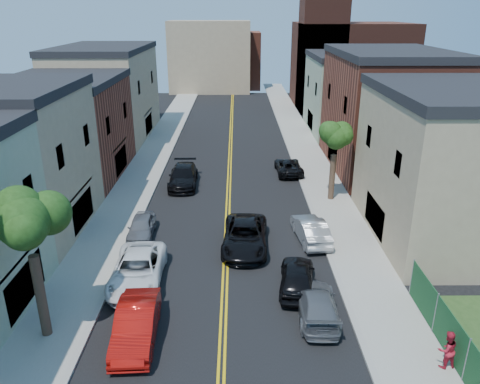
{
  "coord_description": "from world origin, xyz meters",
  "views": [
    {
      "loc": [
        0.64,
        -3.34,
        13.74
      ],
      "look_at": [
        0.88,
        26.68,
        2.0
      ],
      "focal_mm": 34.98,
      "sensor_mm": 36.0,
      "label": 1
    }
  ],
  "objects_px": {
    "grey_car_right": "(317,304)",
    "dark_car_right_far": "(289,166)",
    "grey_car_left": "(141,227)",
    "black_car_left": "(183,176)",
    "black_car_right": "(297,277)",
    "silver_car_right": "(311,230)",
    "black_suv_lane": "(245,236)",
    "pedestrian_right": "(447,350)",
    "red_sedan": "(136,324)",
    "white_pickup": "(138,270)"
  },
  "relations": [
    {
      "from": "grey_car_left",
      "to": "black_car_left",
      "type": "xyz_separation_m",
      "value": [
        1.7,
        9.46,
        0.14
      ]
    },
    {
      "from": "black_car_left",
      "to": "grey_car_right",
      "type": "xyz_separation_m",
      "value": [
        8.26,
        -18.01,
        -0.14
      ]
    },
    {
      "from": "white_pickup",
      "to": "grey_car_left",
      "type": "bearing_deg",
      "value": 96.79
    },
    {
      "from": "grey_car_right",
      "to": "pedestrian_right",
      "type": "bearing_deg",
      "value": 144.42
    },
    {
      "from": "black_suv_lane",
      "to": "pedestrian_right",
      "type": "distance_m",
      "value": 13.21
    },
    {
      "from": "silver_car_right",
      "to": "pedestrian_right",
      "type": "relative_size",
      "value": 2.72
    },
    {
      "from": "grey_car_right",
      "to": "black_suv_lane",
      "type": "bearing_deg",
      "value": -62.28
    },
    {
      "from": "white_pickup",
      "to": "dark_car_right_far",
      "type": "distance_m",
      "value": 20.59
    },
    {
      "from": "dark_car_right_far",
      "to": "pedestrian_right",
      "type": "bearing_deg",
      "value": 96.83
    },
    {
      "from": "grey_car_left",
      "to": "black_car_left",
      "type": "height_order",
      "value": "black_car_left"
    },
    {
      "from": "white_pickup",
      "to": "pedestrian_right",
      "type": "xyz_separation_m",
      "value": [
        13.75,
        -6.62,
        0.2
      ]
    },
    {
      "from": "grey_car_right",
      "to": "silver_car_right",
      "type": "height_order",
      "value": "silver_car_right"
    },
    {
      "from": "black_suv_lane",
      "to": "grey_car_left",
      "type": "bearing_deg",
      "value": 169.44
    },
    {
      "from": "red_sedan",
      "to": "white_pickup",
      "type": "bearing_deg",
      "value": 97.5
    },
    {
      "from": "silver_car_right",
      "to": "pedestrian_right",
      "type": "xyz_separation_m",
      "value": [
        3.77,
        -11.51,
        0.24
      ]
    },
    {
      "from": "pedestrian_right",
      "to": "black_car_left",
      "type": "bearing_deg",
      "value": -69.22
    },
    {
      "from": "black_car_left",
      "to": "grey_car_right",
      "type": "relative_size",
      "value": 1.21
    },
    {
      "from": "white_pickup",
      "to": "black_car_right",
      "type": "bearing_deg",
      "value": -6.49
    },
    {
      "from": "grey_car_right",
      "to": "dark_car_right_far",
      "type": "distance_m",
      "value": 21.05
    },
    {
      "from": "white_pickup",
      "to": "pedestrian_right",
      "type": "distance_m",
      "value": 15.26
    },
    {
      "from": "red_sedan",
      "to": "pedestrian_right",
      "type": "xyz_separation_m",
      "value": [
        12.9,
        -1.97,
        0.19
      ]
    },
    {
      "from": "red_sedan",
      "to": "black_car_left",
      "type": "xyz_separation_m",
      "value": [
        0.0,
        19.64,
        0.01
      ]
    },
    {
      "from": "grey_car_left",
      "to": "black_car_left",
      "type": "distance_m",
      "value": 9.61
    },
    {
      "from": "black_car_left",
      "to": "dark_car_right_far",
      "type": "bearing_deg",
      "value": 16.76
    },
    {
      "from": "black_car_right",
      "to": "pedestrian_right",
      "type": "height_order",
      "value": "pedestrian_right"
    },
    {
      "from": "grey_car_left",
      "to": "dark_car_right_far",
      "type": "xyz_separation_m",
      "value": [
        10.81,
        12.48,
        -0.01
      ]
    },
    {
      "from": "grey_car_right",
      "to": "black_suv_lane",
      "type": "distance_m",
      "value": 7.69
    },
    {
      "from": "dark_car_right_far",
      "to": "red_sedan",
      "type": "bearing_deg",
      "value": 66.18
    },
    {
      "from": "white_pickup",
      "to": "black_suv_lane",
      "type": "xyz_separation_m",
      "value": [
        5.81,
        3.93,
        0.01
      ]
    },
    {
      "from": "grey_car_left",
      "to": "silver_car_right",
      "type": "xyz_separation_m",
      "value": [
        10.83,
        -0.65,
        0.08
      ]
    },
    {
      "from": "black_car_left",
      "to": "pedestrian_right",
      "type": "xyz_separation_m",
      "value": [
        12.9,
        -21.61,
        0.18
      ]
    },
    {
      "from": "grey_car_left",
      "to": "black_suv_lane",
      "type": "height_order",
      "value": "black_suv_lane"
    },
    {
      "from": "grey_car_right",
      "to": "silver_car_right",
      "type": "xyz_separation_m",
      "value": [
        0.87,
        7.91,
        0.08
      ]
    },
    {
      "from": "pedestrian_right",
      "to": "black_car_right",
      "type": "bearing_deg",
      "value": -58.31
    },
    {
      "from": "silver_car_right",
      "to": "dark_car_right_far",
      "type": "bearing_deg",
      "value": -97.05
    },
    {
      "from": "black_car_right",
      "to": "dark_car_right_far",
      "type": "height_order",
      "value": "black_car_right"
    },
    {
      "from": "black_suv_lane",
      "to": "black_car_left",
      "type": "bearing_deg",
      "value": 117.16
    },
    {
      "from": "white_pickup",
      "to": "black_suv_lane",
      "type": "relative_size",
      "value": 0.99
    },
    {
      "from": "grey_car_left",
      "to": "black_car_left",
      "type": "bearing_deg",
      "value": 77.86
    },
    {
      "from": "black_car_right",
      "to": "dark_car_right_far",
      "type": "bearing_deg",
      "value": -86.81
    },
    {
      "from": "dark_car_right_far",
      "to": "black_suv_lane",
      "type": "height_order",
      "value": "black_suv_lane"
    },
    {
      "from": "white_pickup",
      "to": "black_car_left",
      "type": "xyz_separation_m",
      "value": [
        0.85,
        15.0,
        0.01
      ]
    },
    {
      "from": "red_sedan",
      "to": "silver_car_right",
      "type": "height_order",
      "value": "red_sedan"
    },
    {
      "from": "white_pickup",
      "to": "grey_car_left",
      "type": "distance_m",
      "value": 5.6
    },
    {
      "from": "black_car_right",
      "to": "silver_car_right",
      "type": "relative_size",
      "value": 0.97
    },
    {
      "from": "black_car_right",
      "to": "black_suv_lane",
      "type": "relative_size",
      "value": 0.77
    },
    {
      "from": "red_sedan",
      "to": "black_car_left",
      "type": "height_order",
      "value": "black_car_left"
    },
    {
      "from": "white_pickup",
      "to": "dark_car_right_far",
      "type": "relative_size",
      "value": 1.21
    },
    {
      "from": "black_car_left",
      "to": "black_suv_lane",
      "type": "height_order",
      "value": "black_car_left"
    },
    {
      "from": "white_pickup",
      "to": "pedestrian_right",
      "type": "height_order",
      "value": "pedestrian_right"
    }
  ]
}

